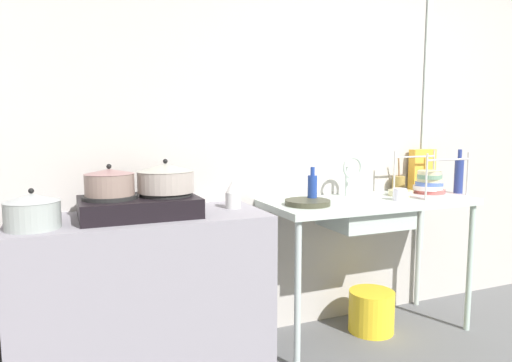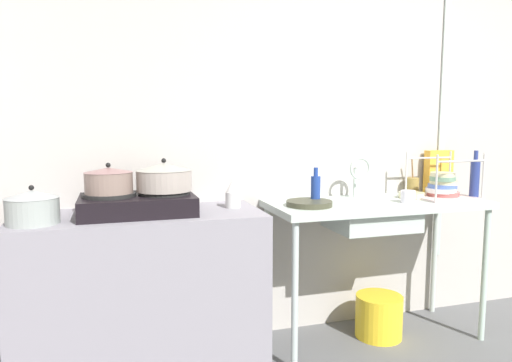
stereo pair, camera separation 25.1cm
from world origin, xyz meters
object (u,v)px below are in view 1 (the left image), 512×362
Objects in this scene: pot_beside_stove at (32,211)px; cereal_box at (422,169)px; pot_on_right_burner at (166,178)px; bottle_by_sink at (312,188)px; sink_basin at (365,214)px; utensil_jar at (399,183)px; bottle_by_rack at (459,176)px; pot_on_left_burner at (109,182)px; frying_pan at (307,202)px; faucet at (352,170)px; percolator at (233,194)px; dish_rack at (429,185)px; small_bowl_on_drainboard at (400,193)px; stove at (139,206)px; bucket_on_floor at (371,311)px; cup_by_rack at (400,194)px.

cereal_box reaches higher than pot_beside_stove.
pot_on_right_burner is 0.86m from bottle_by_sink.
utensil_jar is (0.46, 0.25, 0.13)m from sink_basin.
bottle_by_rack is at bearing -50.11° from utensil_jar.
utensil_jar is at bearing 6.10° from pot_on_left_burner.
frying_pan is at bearing 2.48° from pot_beside_stove.
faucet reaches higher than sink_basin.
percolator is 0.67× the size of utensil_jar.
pot_on_right_burner is at bearing 179.37° from dish_rack.
bottle_by_rack reaches higher than small_bowl_on_drainboard.
percolator is 1.49m from cereal_box.
sink_basin is at bearing -166.02° from small_bowl_on_drainboard.
stove is 3.64× the size of percolator.
stove reaches higher than small_bowl_on_drainboard.
small_bowl_on_drainboard is at bearing 1.11° from pot_on_left_burner.
dish_rack is at bearing -2.60° from bottle_by_sink.
bottle_by_sink is 0.71× the size of bottle_by_rack.
faucet is at bearing 129.66° from bucket_on_floor.
cereal_box is 0.23m from utensil_jar.
sink_basin is at bearing -160.16° from cereal_box.
dish_rack is at bearing -0.63° from pot_on_right_burner.
dish_rack reaches higher than pot_beside_stove.
pot_on_left_burner is 1.47m from sink_basin.
pot_beside_stove is 1.46m from bottle_by_sink.
pot_beside_stove is 2.12m from small_bowl_on_drainboard.
bucket_on_floor is (0.49, 0.04, -0.73)m from frying_pan.
pot_on_left_burner reaches higher than faucet.
bottle_by_sink is at bearing -170.49° from cereal_box.
frying_pan is at bearing -2.55° from stove.
percolator is at bearing 177.67° from dish_rack.
faucet is 0.72m from bottle_by_rack.
faucet is 0.67m from cereal_box.
frying_pan is 0.92× the size of cereal_box.
pot_on_left_burner is at bearing 16.93° from pot_beside_stove.
pot_on_left_burner is 0.27m from pot_on_right_burner.
stove is 2.70× the size of bottle_by_sink.
frying_pan is at bearing 178.95° from sink_basin.
pot_beside_stove is at bearing -177.52° from frying_pan.
cup_by_rack is (1.52, -0.11, -0.02)m from stove.
bottle_by_rack is 0.30m from cereal_box.
percolator reaches higher than frying_pan.
faucet is 0.32m from cup_by_rack.
bottle_by_rack is 1.04× the size of bucket_on_floor.
frying_pan is (1.39, 0.06, -0.06)m from pot_beside_stove.
stove is 0.18m from pot_on_left_burner.
cereal_box is at bearing 6.97° from percolator.
utensil_jar reaches higher than cup_by_rack.
percolator is 0.54× the size of bucket_on_floor.
dish_rack is (1.70, -0.02, -0.12)m from pot_on_right_burner.
pot_on_left_burner reaches higher than stove.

